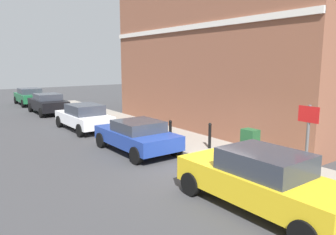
{
  "coord_description": "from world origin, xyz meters",
  "views": [
    {
      "loc": [
        -6.94,
        -7.67,
        3.58
      ],
      "look_at": [
        1.13,
        3.57,
        1.2
      ],
      "focal_mm": 34.56,
      "sensor_mm": 36.0,
      "label": 1
    }
  ],
  "objects_px": {
    "car_yellow": "(261,180)",
    "car_white": "(84,117)",
    "bollard_near_cabinet": "(210,135)",
    "street_sign": "(308,134)",
    "utility_cabinet": "(250,147)",
    "car_blue": "(137,135)",
    "car_black": "(48,103)",
    "bollard_far_kerb": "(170,131)",
    "car_green": "(30,96)"
  },
  "relations": [
    {
      "from": "car_black",
      "to": "car_green",
      "type": "height_order",
      "value": "car_green"
    },
    {
      "from": "bollard_near_cabinet",
      "to": "car_yellow",
      "type": "bearing_deg",
      "value": -119.28
    },
    {
      "from": "bollard_near_cabinet",
      "to": "street_sign",
      "type": "bearing_deg",
      "value": -98.65
    },
    {
      "from": "utility_cabinet",
      "to": "bollard_far_kerb",
      "type": "distance_m",
      "value": 3.64
    },
    {
      "from": "bollard_far_kerb",
      "to": "car_blue",
      "type": "bearing_deg",
      "value": 168.6
    },
    {
      "from": "car_blue",
      "to": "car_white",
      "type": "height_order",
      "value": "car_white"
    },
    {
      "from": "car_green",
      "to": "car_yellow",
      "type": "bearing_deg",
      "value": -179.75
    },
    {
      "from": "car_black",
      "to": "utility_cabinet",
      "type": "relative_size",
      "value": 3.6
    },
    {
      "from": "car_white",
      "to": "street_sign",
      "type": "distance_m",
      "value": 11.76
    },
    {
      "from": "car_yellow",
      "to": "car_white",
      "type": "xyz_separation_m",
      "value": [
        0.04,
        11.58,
        -0.04
      ]
    },
    {
      "from": "car_green",
      "to": "utility_cabinet",
      "type": "relative_size",
      "value": 3.55
    },
    {
      "from": "car_yellow",
      "to": "street_sign",
      "type": "bearing_deg",
      "value": -91.25
    },
    {
      "from": "car_white",
      "to": "utility_cabinet",
      "type": "relative_size",
      "value": 3.58
    },
    {
      "from": "utility_cabinet",
      "to": "car_white",
      "type": "bearing_deg",
      "value": 104.77
    },
    {
      "from": "car_yellow",
      "to": "car_black",
      "type": "relative_size",
      "value": 1.07
    },
    {
      "from": "car_blue",
      "to": "utility_cabinet",
      "type": "bearing_deg",
      "value": -150.37
    },
    {
      "from": "car_white",
      "to": "car_blue",
      "type": "bearing_deg",
      "value": -179.78
    },
    {
      "from": "car_blue",
      "to": "bollard_near_cabinet",
      "type": "bearing_deg",
      "value": -126.89
    },
    {
      "from": "bollard_near_cabinet",
      "to": "car_blue",
      "type": "bearing_deg",
      "value": 144.06
    },
    {
      "from": "bollard_near_cabinet",
      "to": "bollard_far_kerb",
      "type": "relative_size",
      "value": 1.0
    },
    {
      "from": "utility_cabinet",
      "to": "bollard_near_cabinet",
      "type": "height_order",
      "value": "utility_cabinet"
    },
    {
      "from": "bollard_far_kerb",
      "to": "car_black",
      "type": "bearing_deg",
      "value": 97.15
    },
    {
      "from": "car_black",
      "to": "car_green",
      "type": "bearing_deg",
      "value": -0.79
    },
    {
      "from": "car_blue",
      "to": "car_black",
      "type": "distance_m",
      "value": 12.13
    },
    {
      "from": "car_green",
      "to": "street_sign",
      "type": "height_order",
      "value": "street_sign"
    },
    {
      "from": "car_green",
      "to": "street_sign",
      "type": "distance_m",
      "value": 24.21
    },
    {
      "from": "bollard_near_cabinet",
      "to": "street_sign",
      "type": "xyz_separation_m",
      "value": [
        -0.69,
        -4.56,
        0.96
      ]
    },
    {
      "from": "car_white",
      "to": "bollard_near_cabinet",
      "type": "height_order",
      "value": "car_white"
    },
    {
      "from": "car_black",
      "to": "bollard_far_kerb",
      "type": "relative_size",
      "value": 3.99
    },
    {
      "from": "car_yellow",
      "to": "bollard_far_kerb",
      "type": "height_order",
      "value": "car_yellow"
    },
    {
      "from": "car_white",
      "to": "car_green",
      "type": "height_order",
      "value": "car_green"
    },
    {
      "from": "car_white",
      "to": "utility_cabinet",
      "type": "height_order",
      "value": "car_white"
    },
    {
      "from": "street_sign",
      "to": "car_green",
      "type": "bearing_deg",
      "value": 93.96
    },
    {
      "from": "car_black",
      "to": "car_green",
      "type": "distance_m",
      "value": 5.72
    },
    {
      "from": "bollard_near_cabinet",
      "to": "street_sign",
      "type": "relative_size",
      "value": 0.45
    },
    {
      "from": "car_green",
      "to": "street_sign",
      "type": "xyz_separation_m",
      "value": [
        1.67,
        -24.13,
        0.92
      ]
    },
    {
      "from": "car_yellow",
      "to": "car_blue",
      "type": "bearing_deg",
      "value": -2.63
    },
    {
      "from": "car_blue",
      "to": "bollard_far_kerb",
      "type": "distance_m",
      "value": 1.48
    },
    {
      "from": "car_yellow",
      "to": "car_blue",
      "type": "relative_size",
      "value": 1.11
    },
    {
      "from": "utility_cabinet",
      "to": "bollard_near_cabinet",
      "type": "distance_m",
      "value": 2.13
    },
    {
      "from": "bollard_far_kerb",
      "to": "street_sign",
      "type": "xyz_separation_m",
      "value": [
        0.22,
        -5.99,
        0.96
      ]
    },
    {
      "from": "bollard_near_cabinet",
      "to": "car_black",
      "type": "bearing_deg",
      "value": 100.14
    },
    {
      "from": "utility_cabinet",
      "to": "bollard_far_kerb",
      "type": "bearing_deg",
      "value": 102.97
    },
    {
      "from": "car_black",
      "to": "utility_cabinet",
      "type": "bearing_deg",
      "value": -171.22
    },
    {
      "from": "car_blue",
      "to": "street_sign",
      "type": "bearing_deg",
      "value": -166.02
    },
    {
      "from": "bollard_near_cabinet",
      "to": "utility_cabinet",
      "type": "bearing_deg",
      "value": -92.7
    },
    {
      "from": "utility_cabinet",
      "to": "car_yellow",
      "type": "bearing_deg",
      "value": -135.26
    },
    {
      "from": "street_sign",
      "to": "car_blue",
      "type": "bearing_deg",
      "value": 104.94
    },
    {
      "from": "car_yellow",
      "to": "street_sign",
      "type": "relative_size",
      "value": 1.93
    },
    {
      "from": "car_blue",
      "to": "utility_cabinet",
      "type": "height_order",
      "value": "utility_cabinet"
    }
  ]
}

